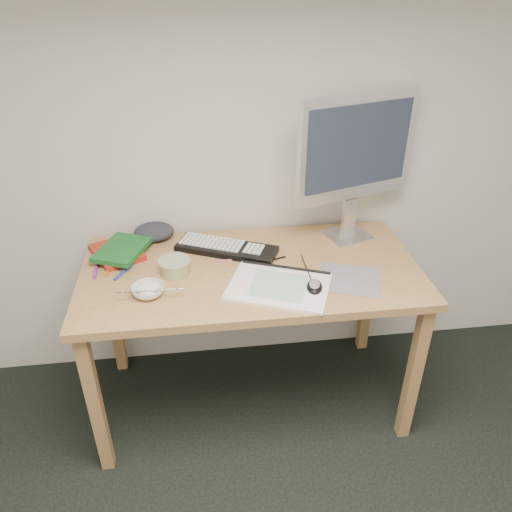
{
  "coord_description": "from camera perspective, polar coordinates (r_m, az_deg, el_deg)",
  "views": [
    {
      "loc": [
        -0.43,
        -0.31,
        1.85
      ],
      "look_at": [
        -0.21,
        1.39,
        0.83
      ],
      "focal_mm": 35.0,
      "sensor_mm": 36.0,
      "label": 1
    }
  ],
  "objects": [
    {
      "name": "book_red",
      "position": [
        2.24,
        -15.61,
        0.39
      ],
      "size": [
        0.26,
        0.29,
        0.02
      ],
      "primitive_type": "cube",
      "rotation": [
        0.0,
        0.0,
        0.47
      ],
      "color": "maroon",
      "rests_on": "desk"
    },
    {
      "name": "mousepad",
      "position": [
        2.03,
        10.59,
        -2.64
      ],
      "size": [
        0.3,
        0.28,
        0.0
      ],
      "primitive_type": "cube",
      "rotation": [
        0.0,
        0.0,
        -0.35
      ],
      "color": "slate",
      "rests_on": "desk"
    },
    {
      "name": "mouse",
      "position": [
        1.93,
        6.72,
        -3.24
      ],
      "size": [
        0.08,
        0.11,
        0.03
      ],
      "primitive_type": "ellipsoid",
      "rotation": [
        0.0,
        0.0,
        -0.22
      ],
      "color": "black",
      "rests_on": "sketchpad"
    },
    {
      "name": "marker_blue",
      "position": [
        2.11,
        -14.87,
        -1.71
      ],
      "size": [
        0.07,
        0.12,
        0.01
      ],
      "primitive_type": "cylinder",
      "rotation": [
        0.0,
        1.57,
        1.06
      ],
      "color": "#1E34A2",
      "rests_on": "desk"
    },
    {
      "name": "sketchpad",
      "position": [
        1.95,
        2.63,
        -3.5
      ],
      "size": [
        0.46,
        0.4,
        0.01
      ],
      "primitive_type": "cube",
      "rotation": [
        0.0,
        0.0,
        -0.39
      ],
      "color": "white",
      "rests_on": "desk"
    },
    {
      "name": "rice_bowl",
      "position": [
        1.94,
        -12.22,
        -3.9
      ],
      "size": [
        0.14,
        0.14,
        0.04
      ],
      "primitive_type": "imported",
      "rotation": [
        0.0,
        0.0,
        -0.13
      ],
      "color": "white",
      "rests_on": "desk"
    },
    {
      "name": "cloth_lump",
      "position": [
        2.33,
        -11.58,
        2.72
      ],
      "size": [
        0.18,
        0.16,
        0.06
      ],
      "primitive_type": "ellipsoid",
      "rotation": [
        0.0,
        0.0,
        -0.24
      ],
      "color": "#292B31",
      "rests_on": "desk"
    },
    {
      "name": "marker_orange",
      "position": [
        2.16,
        -16.51,
        -1.22
      ],
      "size": [
        0.02,
        0.13,
        0.01
      ],
      "primitive_type": "cylinder",
      "rotation": [
        0.0,
        1.57,
        1.51
      ],
      "color": "orange",
      "rests_on": "desk"
    },
    {
      "name": "desk",
      "position": [
        2.12,
        -0.58,
        -3.26
      ],
      "size": [
        1.4,
        0.7,
        0.75
      ],
      "color": "tan",
      "rests_on": "ground"
    },
    {
      "name": "chopsticks",
      "position": [
        1.9,
        -12.14,
        -3.91
      ],
      "size": [
        0.24,
        0.02,
        0.02
      ],
      "primitive_type": "cylinder",
      "rotation": [
        0.0,
        1.57,
        -0.01
      ],
      "color": "silver",
      "rests_on": "rice_bowl"
    },
    {
      "name": "pencil_tan",
      "position": [
        2.07,
        -1.65,
        -1.32
      ],
      "size": [
        0.12,
        0.13,
        0.01
      ],
      "primitive_type": "cylinder",
      "rotation": [
        0.0,
        1.57,
        -0.83
      ],
      "color": "tan",
      "rests_on": "desk"
    },
    {
      "name": "book_green",
      "position": [
        2.21,
        -15.05,
        0.74
      ],
      "size": [
        0.25,
        0.29,
        0.02
      ],
      "primitive_type": "cube",
      "rotation": [
        0.0,
        0.0,
        -0.39
      ],
      "color": "#165A22",
      "rests_on": "book_red"
    },
    {
      "name": "keyboard",
      "position": [
        2.19,
        -3.37,
        0.85
      ],
      "size": [
        0.46,
        0.31,
        0.03
      ],
      "primitive_type": "cube",
      "rotation": [
        0.0,
        0.0,
        -0.43
      ],
      "color": "black",
      "rests_on": "desk"
    },
    {
      "name": "marker_purple",
      "position": [
        2.16,
        -17.83,
        -1.42
      ],
      "size": [
        0.02,
        0.14,
        0.01
      ],
      "primitive_type": "cylinder",
      "rotation": [
        0.0,
        1.57,
        1.64
      ],
      "color": "purple",
      "rests_on": "desk"
    },
    {
      "name": "pencil_black",
      "position": [
        2.11,
        1.19,
        -0.63
      ],
      "size": [
        0.18,
        0.07,
        0.01
      ],
      "primitive_type": "cylinder",
      "rotation": [
        0.0,
        1.57,
        0.33
      ],
      "color": "black",
      "rests_on": "desk"
    },
    {
      "name": "fruit_tub",
      "position": [
        2.05,
        -9.27,
        -1.19
      ],
      "size": [
        0.14,
        0.14,
        0.06
      ],
      "primitive_type": "cylinder",
      "rotation": [
        0.0,
        0.0,
        -0.07
      ],
      "color": "#E9EC53",
      "rests_on": "desk"
    },
    {
      "name": "pencil_pink",
      "position": [
        2.12,
        -2.7,
        -0.43
      ],
      "size": [
        0.17,
        0.01,
        0.01
      ],
      "primitive_type": "cylinder",
      "rotation": [
        0.0,
        1.57,
        0.02
      ],
      "color": "#CB6577",
      "rests_on": "desk"
    },
    {
      "name": "monitor",
      "position": [
        2.19,
        11.34,
        11.6
      ],
      "size": [
        0.54,
        0.22,
        0.65
      ],
      "rotation": [
        0.0,
        0.0,
        0.32
      ],
      "color": "silver",
      "rests_on": "desk"
    }
  ]
}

